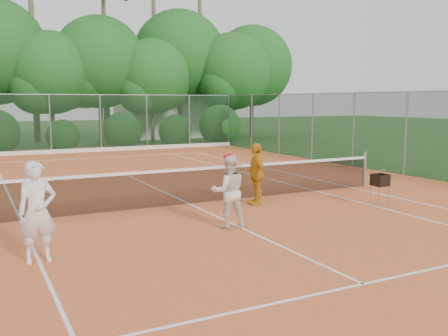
{
  "coord_description": "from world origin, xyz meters",
  "views": [
    {
      "loc": [
        -5.03,
        -11.72,
        2.69
      ],
      "look_at": [
        0.37,
        -1.2,
        1.1
      ],
      "focal_mm": 40.0,
      "sensor_mm": 36.0,
      "label": 1
    }
  ],
  "objects_px": {
    "player_white": "(37,212)",
    "player_yellow": "(256,174)",
    "ball_hopper": "(380,181)",
    "player_center_grp": "(228,191)"
  },
  "relations": [
    {
      "from": "player_white",
      "to": "player_center_grp",
      "type": "distance_m",
      "value": 3.94
    },
    {
      "from": "player_yellow",
      "to": "ball_hopper",
      "type": "bearing_deg",
      "value": 71.27
    },
    {
      "from": "player_center_grp",
      "to": "ball_hopper",
      "type": "height_order",
      "value": "player_center_grp"
    },
    {
      "from": "player_yellow",
      "to": "ball_hopper",
      "type": "height_order",
      "value": "player_yellow"
    },
    {
      "from": "player_white",
      "to": "player_yellow",
      "type": "xyz_separation_m",
      "value": [
        5.63,
        2.36,
        -0.05
      ]
    },
    {
      "from": "player_white",
      "to": "player_yellow",
      "type": "height_order",
      "value": "player_white"
    },
    {
      "from": "player_white",
      "to": "player_center_grp",
      "type": "bearing_deg",
      "value": 6.93
    },
    {
      "from": "player_center_grp",
      "to": "ball_hopper",
      "type": "distance_m",
      "value": 4.5
    },
    {
      "from": "player_center_grp",
      "to": "player_yellow",
      "type": "height_order",
      "value": "player_yellow"
    },
    {
      "from": "player_center_grp",
      "to": "ball_hopper",
      "type": "bearing_deg",
      "value": 2.44
    }
  ]
}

